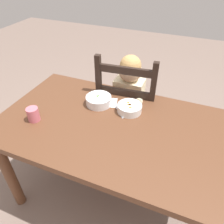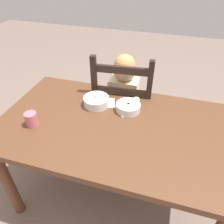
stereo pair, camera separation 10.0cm
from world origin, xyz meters
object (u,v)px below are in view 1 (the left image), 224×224
(bowl_of_peas, at_px, (99,100))
(bowl_of_carrots, at_px, (130,108))
(dining_table, at_px, (114,137))
(drinking_cup, at_px, (33,114))
(spoon, at_px, (118,109))
(dining_chair, at_px, (128,113))
(child_figure, at_px, (128,96))

(bowl_of_peas, bearing_deg, bowl_of_carrots, -0.01)
(dining_table, distance_m, drinking_cup, 0.50)
(drinking_cup, bearing_deg, bowl_of_carrots, 30.54)
(bowl_of_peas, relative_size, spoon, 1.40)
(drinking_cup, bearing_deg, dining_table, 17.10)
(dining_chair, height_order, drinking_cup, dining_chair)
(dining_table, bearing_deg, bowl_of_peas, 137.83)
(dining_table, height_order, child_figure, child_figure)
(child_figure, distance_m, bowl_of_carrots, 0.33)
(child_figure, relative_size, bowl_of_peas, 5.63)
(child_figure, distance_m, bowl_of_peas, 0.33)
(dining_chair, xyz_separation_m, bowl_of_peas, (-0.11, -0.29, 0.28))
(bowl_of_peas, xyz_separation_m, drinking_cup, (-0.29, -0.30, 0.01))
(dining_table, height_order, bowl_of_peas, bowl_of_peas)
(drinking_cup, bearing_deg, bowl_of_peas, 45.75)
(drinking_cup, bearing_deg, child_figure, 56.13)
(bowl_of_carrots, relative_size, drinking_cup, 1.83)
(dining_table, bearing_deg, bowl_of_carrots, 74.69)
(dining_chair, relative_size, bowl_of_carrots, 6.39)
(dining_table, height_order, spoon, spoon)
(dining_table, distance_m, spoon, 0.18)
(bowl_of_peas, xyz_separation_m, bowl_of_carrots, (0.21, -0.00, -0.00))
(child_figure, bearing_deg, spoon, -83.09)
(bowl_of_peas, height_order, spoon, bowl_of_peas)
(bowl_of_peas, distance_m, drinking_cup, 0.41)
(dining_chair, bearing_deg, bowl_of_carrots, -70.96)
(bowl_of_peas, height_order, drinking_cup, drinking_cup)
(dining_chair, xyz_separation_m, drinking_cup, (-0.40, -0.59, 0.29))
(spoon, bearing_deg, bowl_of_peas, 175.72)
(bowl_of_carrots, distance_m, drinking_cup, 0.58)
(child_figure, height_order, drinking_cup, child_figure)
(dining_chair, distance_m, spoon, 0.40)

